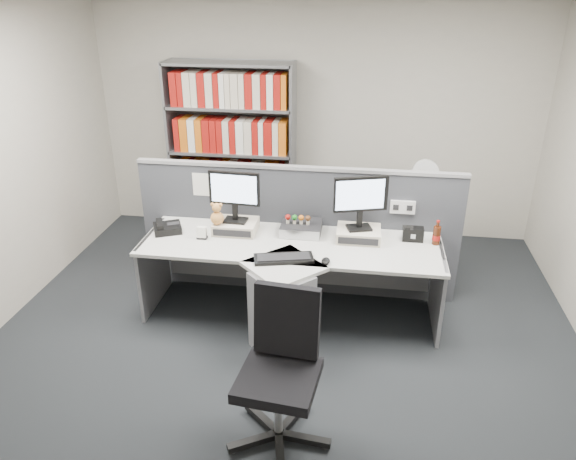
% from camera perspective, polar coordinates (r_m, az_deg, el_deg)
% --- Properties ---
extents(ground, '(5.50, 5.50, 0.00)m').
position_cam_1_polar(ground, '(4.45, -1.25, -14.38)').
color(ground, '#24272A').
rests_on(ground, ground).
extents(room_shell, '(5.04, 5.54, 2.72)m').
position_cam_1_polar(room_shell, '(3.59, -1.52, 8.30)').
color(room_shell, '#B7B1A3').
rests_on(room_shell, ground).
extents(partition, '(3.00, 0.08, 1.27)m').
position_cam_1_polar(partition, '(5.16, 1.02, 0.04)').
color(partition, '#404248').
rests_on(partition, ground).
extents(desk, '(2.60, 1.20, 0.72)m').
position_cam_1_polar(desk, '(4.67, -0.10, -5.45)').
color(desk, silver).
rests_on(desk, ground).
extents(monitor_riser_left, '(0.38, 0.31, 0.10)m').
position_cam_1_polar(monitor_riser_left, '(4.95, -5.46, 0.37)').
color(monitor_riser_left, beige).
rests_on(monitor_riser_left, desk).
extents(monitor_riser_right, '(0.38, 0.31, 0.10)m').
position_cam_1_polar(monitor_riser_right, '(4.82, 7.35, -0.42)').
color(monitor_riser_right, beige).
rests_on(monitor_riser_right, desk).
extents(monitor_left, '(0.46, 0.16, 0.47)m').
position_cam_1_polar(monitor_left, '(4.83, -5.61, 3.92)').
color(monitor_left, black).
rests_on(monitor_left, monitor_riser_left).
extents(monitor_right, '(0.46, 0.20, 0.48)m').
position_cam_1_polar(monitor_right, '(4.69, 7.57, 3.29)').
color(monitor_right, black).
rests_on(monitor_right, monitor_riser_right).
extents(desktop_pc, '(0.35, 0.32, 0.09)m').
position_cam_1_polar(desktop_pc, '(4.91, 1.40, 0.21)').
color(desktop_pc, black).
rests_on(desktop_pc, desk).
extents(figurines, '(0.23, 0.05, 0.09)m').
position_cam_1_polar(figurines, '(4.86, 1.03, 1.21)').
color(figurines, beige).
rests_on(figurines, desktop_pc).
extents(keyboard, '(0.51, 0.29, 0.03)m').
position_cam_1_polar(keyboard, '(4.45, -0.46, -2.96)').
color(keyboard, black).
rests_on(keyboard, desk).
extents(mouse, '(0.07, 0.11, 0.04)m').
position_cam_1_polar(mouse, '(4.41, 3.95, -3.24)').
color(mouse, black).
rests_on(mouse, desk).
extents(desk_phone, '(0.31, 0.30, 0.10)m').
position_cam_1_polar(desk_phone, '(5.05, -12.49, 0.23)').
color(desk_phone, black).
rests_on(desk_phone, desk).
extents(desk_calendar, '(0.09, 0.07, 0.11)m').
position_cam_1_polar(desk_calendar, '(4.86, -8.95, -0.36)').
color(desk_calendar, black).
rests_on(desk_calendar, desk).
extents(plush_toy, '(0.12, 0.12, 0.20)m').
position_cam_1_polar(plush_toy, '(4.86, -7.39, 1.54)').
color(plush_toy, '#CE8C44').
rests_on(plush_toy, monitor_riser_left).
extents(speaker, '(0.18, 0.10, 0.12)m').
position_cam_1_polar(speaker, '(4.88, 12.86, -0.41)').
color(speaker, black).
rests_on(speaker, desk).
extents(cola_bottle, '(0.07, 0.07, 0.22)m').
position_cam_1_polar(cola_bottle, '(4.85, 15.19, -0.54)').
color(cola_bottle, '#3F190A').
rests_on(cola_bottle, desk).
extents(shelving_unit, '(1.41, 0.40, 2.00)m').
position_cam_1_polar(shelving_unit, '(6.30, -5.80, 7.79)').
color(shelving_unit, slate).
rests_on(shelving_unit, ground).
extents(filing_cabinet, '(0.45, 0.61, 0.70)m').
position_cam_1_polar(filing_cabinet, '(5.96, 13.42, -0.28)').
color(filing_cabinet, slate).
rests_on(filing_cabinet, ground).
extents(desk_fan, '(0.27, 0.16, 0.46)m').
position_cam_1_polar(desk_fan, '(5.72, 14.05, 5.49)').
color(desk_fan, white).
rests_on(desk_fan, filing_cabinet).
extents(office_chair, '(0.67, 0.68, 1.03)m').
position_cam_1_polar(office_chair, '(3.61, -0.69, -13.89)').
color(office_chair, silver).
rests_on(office_chair, ground).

